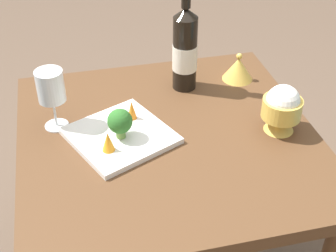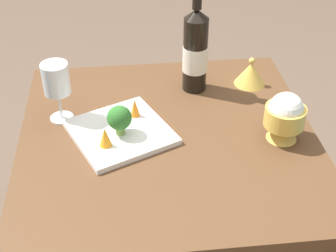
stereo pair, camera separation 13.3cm
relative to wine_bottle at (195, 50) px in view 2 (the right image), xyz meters
The scene contains 9 objects.
dining_table 0.35m from the wine_bottle, 155.25° to the left, with size 0.82×0.82×0.75m.
wine_bottle is the anchor object (origin of this frame).
wine_glass 0.43m from the wine_bottle, 106.97° to the left, with size 0.08×0.08×0.18m.
rice_bowl 0.35m from the wine_bottle, 145.01° to the right, with size 0.11×0.11×0.14m.
rice_bowl_lid 0.21m from the wine_bottle, 87.58° to the right, with size 0.10×0.10×0.09m.
serving_plate 0.35m from the wine_bottle, 132.61° to the left, with size 0.33×0.33×0.02m.
broccoli_floret 0.35m from the wine_bottle, 134.66° to the left, with size 0.07×0.07×0.09m.
carrot_garnish_left 0.41m from the wine_bottle, 135.58° to the left, with size 0.03×0.03×0.06m.
carrot_garnish_right 0.27m from the wine_bottle, 128.64° to the left, with size 0.03×0.03×0.06m.
Camera 2 is at (-1.07, 0.12, 1.57)m, focal length 51.91 mm.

